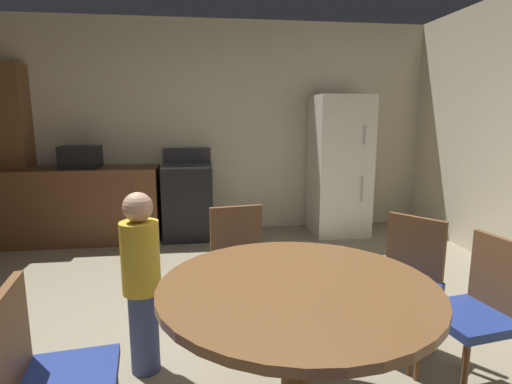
{
  "coord_description": "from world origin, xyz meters",
  "views": [
    {
      "loc": [
        -0.21,
        -2.29,
        1.51
      ],
      "look_at": [
        0.27,
        1.14,
        0.86
      ],
      "focal_mm": 28.86,
      "sensor_mm": 36.0,
      "label": 1
    }
  ],
  "objects": [
    {
      "name": "wall_back",
      "position": [
        0.0,
        3.19,
        1.35
      ],
      "size": [
        5.91,
        0.12,
        2.7
      ],
      "primitive_type": "cube",
      "color": "beige",
      "rests_on": "ground"
    },
    {
      "name": "pantry_column",
      "position": [
        -2.43,
        2.97,
        1.05
      ],
      "size": [
        0.44,
        0.36,
        2.1
      ],
      "primitive_type": "cube",
      "color": "brown",
      "rests_on": "ground"
    },
    {
      "name": "kitchen_counter",
      "position": [
        -1.68,
        2.79,
        0.45
      ],
      "size": [
        1.94,
        0.6,
        0.9
      ],
      "primitive_type": "cube",
      "color": "brown",
      "rests_on": "ground"
    },
    {
      "name": "oven_range",
      "position": [
        -0.36,
        2.8,
        0.47
      ],
      "size": [
        0.6,
        0.6,
        1.1
      ],
      "color": "black",
      "rests_on": "ground"
    },
    {
      "name": "dining_table",
      "position": [
        0.22,
        -0.58,
        0.61
      ],
      "size": [
        1.27,
        1.27,
        0.76
      ],
      "color": "brown",
      "rests_on": "ground"
    },
    {
      "name": "refrigerator",
      "position": [
        1.56,
        2.74,
        0.88
      ],
      "size": [
        0.68,
        0.68,
        1.76
      ],
      "color": "silver",
      "rests_on": "ground"
    },
    {
      "name": "chair_north",
      "position": [
        0.06,
        0.47,
        0.5
      ],
      "size": [
        0.46,
        0.46,
        0.87
      ],
      "rotation": [
        0.0,
        0.0,
        4.86
      ],
      "color": "brown",
      "rests_on": "ground"
    },
    {
      "name": "person_child",
      "position": [
        -0.56,
        0.03,
        0.58
      ],
      "size": [
        0.31,
        0.31,
        1.09
      ],
      "rotation": [
        0.0,
        0.0,
        5.62
      ],
      "color": "#3D4C84",
      "rests_on": "ground"
    },
    {
      "name": "ground_plane",
      "position": [
        0.0,
        0.0,
        0.0
      ],
      "size": [
        14.0,
        14.0,
        0.0
      ],
      "primitive_type": "plane",
      "color": "gray"
    },
    {
      "name": "chair_northeast",
      "position": [
        1.08,
        0.04,
        0.5
      ],
      "size": [
        0.56,
        0.56,
        0.87
      ],
      "rotation": [
        0.0,
        0.0,
        3.77
      ],
      "color": "brown",
      "rests_on": "ground"
    },
    {
      "name": "chair_east",
      "position": [
        1.27,
        -0.42,
        0.5
      ],
      "size": [
        0.46,
        0.46,
        0.87
      ],
      "rotation": [
        0.0,
        0.0,
        3.29
      ],
      "color": "brown",
      "rests_on": "ground"
    },
    {
      "name": "microwave",
      "position": [
        -1.6,
        2.79,
        1.03
      ],
      "size": [
        0.44,
        0.32,
        0.26
      ],
      "primitive_type": "cube",
      "color": "black",
      "rests_on": "kitchen_counter"
    },
    {
      "name": "chair_west",
      "position": [
        -0.83,
        -0.71,
        0.5
      ],
      "size": [
        0.45,
        0.45,
        0.87
      ],
      "rotation": [
        0.0,
        0.0,
        6.41
      ],
      "color": "brown",
      "rests_on": "ground"
    }
  ]
}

